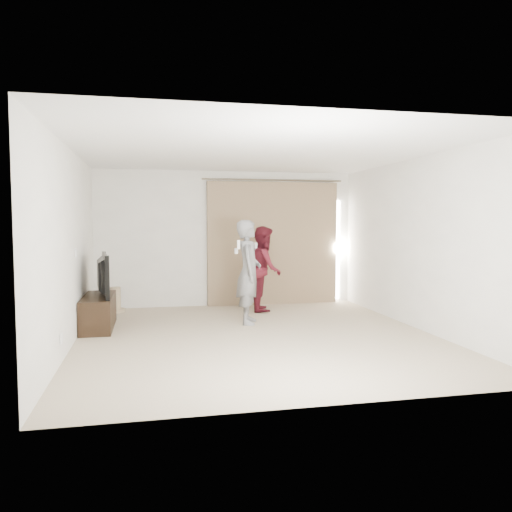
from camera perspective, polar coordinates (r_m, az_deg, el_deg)
The scene contains 10 objects.
floor at distance 7.19m, azimuth 0.16°, elevation -9.16°, with size 5.50×5.50×0.00m, color #BBA78C.
wall_back at distance 9.71m, azimuth -3.29°, elevation 2.00°, with size 5.00×0.04×2.60m, color silver.
wall_left at distance 6.92m, azimuth -20.50°, elevation 0.95°, with size 0.04×5.50×2.60m.
ceiling at distance 7.07m, azimuth 0.17°, elevation 11.83°, with size 5.00×5.50×0.01m, color white.
curtain at distance 9.83m, azimuth 2.05°, elevation 1.47°, with size 2.80×0.11×2.46m.
tv_console at distance 8.05m, azimuth -17.56°, elevation -6.12°, with size 0.45×1.29×0.50m, color black.
tv at distance 7.97m, azimuth -17.64°, elevation -2.07°, with size 1.12×0.15×0.65m, color black.
scratching_post at distance 9.37m, azimuth -15.76°, elevation -5.08°, with size 0.34×0.34×0.45m.
person_man at distance 7.96m, azimuth -0.86°, elevation -1.83°, with size 0.52×0.68×1.66m.
person_woman at distance 9.11m, azimuth 0.95°, elevation -1.44°, with size 0.70×0.84×1.55m.
Camera 1 is at (-1.49, -6.84, 1.64)m, focal length 35.00 mm.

